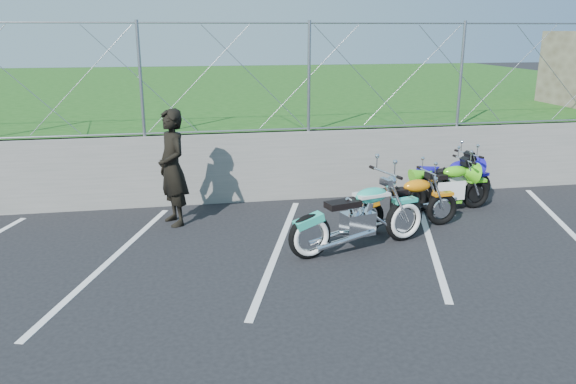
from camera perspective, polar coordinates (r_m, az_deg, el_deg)
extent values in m
plane|color=black|center=(7.52, 0.28, -8.49)|extent=(90.00, 90.00, 0.00)
cube|color=slate|center=(10.59, -3.25, 2.57)|extent=(30.00, 0.22, 1.30)
cube|color=#194813|center=(20.41, -6.89, 9.07)|extent=(30.00, 20.00, 1.30)
cylinder|color=gray|center=(10.29, -3.49, 16.78)|extent=(28.00, 0.03, 0.03)
cylinder|color=gray|center=(10.45, -3.31, 6.30)|extent=(28.00, 0.03, 0.03)
cube|color=silver|center=(8.40, -17.47, -6.52)|extent=(1.49, 4.31, 0.01)
cube|color=silver|center=(8.42, -0.99, -5.68)|extent=(1.49, 4.31, 0.01)
cube|color=silver|center=(9.10, 14.13, -4.48)|extent=(1.49, 4.31, 0.01)
cube|color=silver|center=(10.31, 26.39, -3.28)|extent=(1.49, 4.31, 0.01)
torus|color=black|center=(7.94, 2.22, -4.53)|extent=(0.67, 0.28, 0.67)
torus|color=black|center=(8.78, 11.68, -2.79)|extent=(0.67, 0.28, 0.67)
cube|color=silver|center=(8.30, 7.09, -3.19)|extent=(0.52, 0.40, 0.34)
ellipsoid|color=#2EB89C|center=(8.29, 8.48, -0.33)|extent=(0.58, 0.38, 0.23)
cube|color=black|center=(8.06, 5.61, -1.24)|extent=(0.55, 0.37, 0.09)
cube|color=#2EB89C|center=(8.69, 11.79, -0.84)|extent=(0.41, 0.25, 0.06)
cylinder|color=silver|center=(8.33, 9.86, 1.98)|extent=(0.22, 0.71, 0.03)
torus|color=black|center=(9.02, 8.08, -2.49)|extent=(0.56, 0.16, 0.56)
torus|color=black|center=(9.64, 15.35, -1.67)|extent=(0.56, 0.16, 0.56)
cube|color=black|center=(9.28, 11.77, -1.61)|extent=(0.44, 0.30, 0.30)
ellipsoid|color=orange|center=(9.27, 12.97, 0.62)|extent=(0.49, 0.27, 0.21)
cube|color=black|center=(9.09, 10.59, 0.03)|extent=(0.47, 0.26, 0.08)
cube|color=orange|center=(9.57, 15.47, -0.19)|extent=(0.35, 0.17, 0.05)
cylinder|color=silver|center=(9.31, 14.07, 2.00)|extent=(0.10, 0.64, 0.03)
torus|color=black|center=(10.09, 12.51, -0.74)|extent=(0.54, 0.15, 0.54)
torus|color=black|center=(10.73, 18.52, -0.18)|extent=(0.54, 0.15, 0.54)
cube|color=black|center=(10.36, 15.56, 0.01)|extent=(0.43, 0.29, 0.30)
ellipsoid|color=#57DA1B|center=(10.37, 16.64, 2.00)|extent=(0.49, 0.26, 0.21)
cube|color=black|center=(10.17, 14.56, 1.52)|extent=(0.47, 0.26, 0.08)
cube|color=#57DA1B|center=(10.67, 18.64, 1.11)|extent=(0.35, 0.17, 0.05)
cylinder|color=silver|center=(10.41, 17.46, 3.16)|extent=(0.09, 0.65, 0.03)
torus|color=black|center=(10.26, 13.42, -0.46)|extent=(0.57, 0.24, 0.56)
torus|color=black|center=(11.11, 18.78, 0.39)|extent=(0.57, 0.24, 0.56)
cube|color=black|center=(10.63, 16.17, 0.46)|extent=(0.48, 0.36, 0.32)
ellipsoid|color=#1B12A9|center=(10.68, 17.15, 2.51)|extent=(0.53, 0.35, 0.22)
cube|color=black|center=(10.40, 15.29, 1.93)|extent=(0.51, 0.34, 0.08)
cube|color=#1B12A9|center=(11.05, 18.90, 1.70)|extent=(0.38, 0.23, 0.06)
cylinder|color=silver|center=(10.74, 17.89, 3.71)|extent=(0.20, 0.66, 0.03)
imported|color=black|center=(9.37, -11.66, 2.43)|extent=(0.69, 0.83, 1.93)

